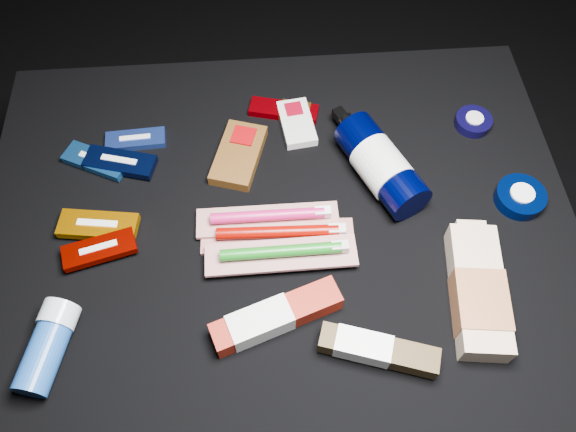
{
  "coord_description": "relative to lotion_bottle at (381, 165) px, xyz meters",
  "views": [
    {
      "loc": [
        -0.02,
        -0.45,
        1.2
      ],
      "look_at": [
        0.01,
        0.01,
        0.42
      ],
      "focal_mm": 35.0,
      "sensor_mm": 36.0,
      "label": 1
    }
  ],
  "objects": [
    {
      "name": "ground",
      "position": [
        -0.18,
        -0.09,
        -0.44
      ],
      "size": [
        3.0,
        3.0,
        0.0
      ],
      "primitive_type": "plane",
      "color": "black",
      "rests_on": "ground"
    },
    {
      "name": "cloth_table",
      "position": [
        -0.18,
        -0.09,
        -0.24
      ],
      "size": [
        0.98,
        0.78,
        0.4
      ],
      "primitive_type": "cube",
      "color": "black",
      "rests_on": "ground"
    },
    {
      "name": "luna_bar_0",
      "position": [
        -0.42,
        0.11,
        -0.03
      ],
      "size": [
        0.11,
        0.04,
        0.01
      ],
      "rotation": [
        0.0,
        0.0,
        0.05
      ],
      "color": "#2441A4",
      "rests_on": "cloth_table"
    },
    {
      "name": "luna_bar_1",
      "position": [
        -0.49,
        0.06,
        -0.03
      ],
      "size": [
        0.12,
        0.09,
        0.02
      ],
      "rotation": [
        0.0,
        0.0,
        -0.46
      ],
      "color": "#164D90",
      "rests_on": "cloth_table"
    },
    {
      "name": "luna_bar_2",
      "position": [
        -0.44,
        0.06,
        -0.02
      ],
      "size": [
        0.13,
        0.08,
        0.02
      ],
      "rotation": [
        0.0,
        0.0,
        -0.27
      ],
      "color": "black",
      "rests_on": "cloth_table"
    },
    {
      "name": "luna_bar_3",
      "position": [
        -0.47,
        -0.07,
        -0.02
      ],
      "size": [
        0.13,
        0.06,
        0.02
      ],
      "rotation": [
        0.0,
        0.0,
        -0.15
      ],
      "color": "#D67900",
      "rests_on": "cloth_table"
    },
    {
      "name": "luna_bar_4",
      "position": [
        -0.46,
        -0.11,
        -0.02
      ],
      "size": [
        0.12,
        0.07,
        0.01
      ],
      "rotation": [
        0.0,
        0.0,
        0.25
      ],
      "color": "#890700",
      "rests_on": "cloth_table"
    },
    {
      "name": "clif_bar_0",
      "position": [
        -0.24,
        0.06,
        -0.03
      ],
      "size": [
        0.11,
        0.15,
        0.02
      ],
      "rotation": [
        0.0,
        0.0,
        -0.3
      ],
      "color": "#513110",
      "rests_on": "cloth_table"
    },
    {
      "name": "clif_bar_1",
      "position": [
        -0.13,
        0.13,
        -0.03
      ],
      "size": [
        0.07,
        0.11,
        0.02
      ],
      "rotation": [
        0.0,
        0.0,
        0.13
      ],
      "color": "silver",
      "rests_on": "cloth_table"
    },
    {
      "name": "power_bar",
      "position": [
        -0.14,
        0.16,
        -0.03
      ],
      "size": [
        0.13,
        0.07,
        0.02
      ],
      "rotation": [
        0.0,
        0.0,
        -0.25
      ],
      "color": "#890006",
      "rests_on": "cloth_table"
    },
    {
      "name": "lotion_bottle",
      "position": [
        0.0,
        0.0,
        0.0
      ],
      "size": [
        0.14,
        0.23,
        0.08
      ],
      "rotation": [
        0.0,
        0.0,
        0.43
      ],
      "color": "black",
      "rests_on": "cloth_table"
    },
    {
      "name": "cream_tin_upper",
      "position": [
        0.19,
        0.1,
        -0.03
      ],
      "size": [
        0.07,
        0.07,
        0.02
      ],
      "rotation": [
        0.0,
        0.0,
        -0.24
      ],
      "color": "black",
      "rests_on": "cloth_table"
    },
    {
      "name": "cream_tin_lower",
      "position": [
        0.23,
        -0.06,
        -0.03
      ],
      "size": [
        0.08,
        0.08,
        0.03
      ],
      "rotation": [
        0.0,
        0.0,
        0.25
      ],
      "color": "black",
      "rests_on": "cloth_table"
    },
    {
      "name": "bodywash_bottle",
      "position": [
        0.11,
        -0.23,
        -0.02
      ],
      "size": [
        0.1,
        0.22,
        0.04
      ],
      "rotation": [
        0.0,
        0.0,
        -0.12
      ],
      "color": "beige",
      "rests_on": "cloth_table"
    },
    {
      "name": "deodorant_stick",
      "position": [
        -0.51,
        -0.27,
        -0.01
      ],
      "size": [
        0.08,
        0.14,
        0.05
      ],
      "rotation": [
        0.0,
        0.0,
        -0.24
      ],
      "color": "#194692",
      "rests_on": "cloth_table"
    },
    {
      "name": "toothbrush_pack_0",
      "position": [
        -0.18,
        -0.1,
        -0.03
      ],
      "size": [
        0.25,
        0.07,
        0.03
      ],
      "rotation": [
        0.0,
        0.0,
        -0.04
      ],
      "color": "#B0A8A5",
      "rests_on": "cloth_table"
    },
    {
      "name": "toothbrush_pack_1",
      "position": [
        -0.19,
        -0.08,
        -0.02
      ],
      "size": [
        0.23,
        0.05,
        0.03
      ],
      "rotation": [
        0.0,
        0.0,
        -0.0
      ],
      "color": "beige",
      "rests_on": "cloth_table"
    },
    {
      "name": "toothbrush_pack_2",
      "position": [
        -0.17,
        -0.15,
        -0.01
      ],
      "size": [
        0.24,
        0.06,
        0.03
      ],
      "rotation": [
        0.0,
        0.0,
        0.01
      ],
      "color": "silver",
      "rests_on": "cloth_table"
    },
    {
      "name": "toothpaste_carton_red",
      "position": [
        -0.2,
        -0.25,
        -0.02
      ],
      "size": [
        0.2,
        0.1,
        0.04
      ],
      "rotation": [
        0.0,
        0.0,
        0.33
      ],
      "color": "maroon",
      "rests_on": "cloth_table"
    },
    {
      "name": "toothpaste_carton_green",
      "position": [
        -0.06,
        -0.3,
        -0.02
      ],
      "size": [
        0.17,
        0.09,
        0.03
      ],
      "rotation": [
        0.0,
        0.0,
        -0.31
      ],
      "color": "#3E2C14",
      "rests_on": "cloth_table"
    }
  ]
}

